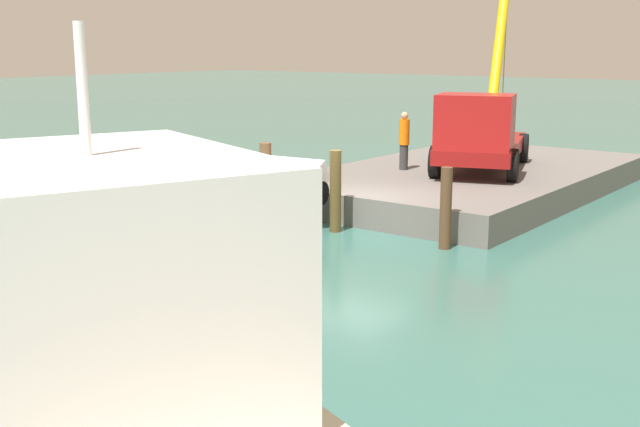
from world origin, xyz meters
The scene contains 8 objects.
ground centered at (0.00, 0.00, 0.00)m, with size 200.00×200.00×0.00m, color #386B60.
dock centered at (-6.77, 0.00, 0.42)m, with size 13.53×7.69×0.84m, color slate.
crane_truck centered at (-5.95, 0.68, 2.21)m, with size 8.87×4.19×7.45m.
dock_worker centered at (-4.92, -1.55, 1.81)m, with size 0.34×0.34×1.89m.
salvaged_car centered at (2.24, -1.47, 0.67)m, with size 4.22×2.30×2.71m.
piling_near centered at (0.60, -2.71, 1.09)m, with size 0.33×0.33×2.17m, color brown.
piling_mid centered at (0.66, -0.23, 1.08)m, with size 0.31×0.31×2.17m, color brown.
piling_far centered at (0.49, 2.94, 1.00)m, with size 0.28×0.28×2.00m, color brown.
Camera 1 is at (16.98, 11.72, 4.84)m, focal length 43.95 mm.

